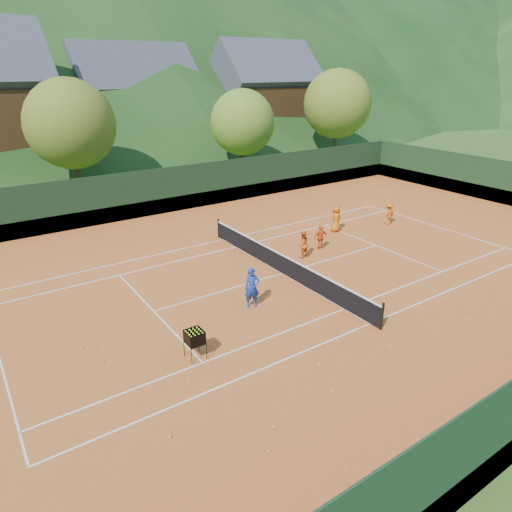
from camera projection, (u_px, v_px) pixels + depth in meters
ground at (282, 274)px, 21.40m from camera, size 400.00×400.00×0.00m
clay_court at (282, 274)px, 21.40m from camera, size 40.00×24.00×0.02m
coach at (252, 288)px, 18.12m from camera, size 0.71×0.58×1.68m
student_a at (303, 244)px, 22.95m from camera, size 0.68×0.53×1.40m
student_b at (321, 237)px, 24.03m from camera, size 0.82×0.50×1.30m
student_c at (336, 219)px, 26.55m from camera, size 0.79×0.53×1.58m
student_d at (389, 214)px, 27.72m from camera, size 0.92×0.56×1.38m
tennis_ball_0 at (390, 345)px, 15.82m from camera, size 0.07×0.07×0.07m
tennis_ball_1 at (329, 289)px, 19.79m from camera, size 0.07×0.07×0.07m
tennis_ball_2 at (82, 348)px, 15.66m from camera, size 0.07×0.07×0.07m
tennis_ball_3 at (274, 427)px, 12.21m from camera, size 0.07×0.07×0.07m
tennis_ball_4 at (345, 269)px, 21.80m from camera, size 0.07×0.07×0.07m
tennis_ball_5 at (189, 381)px, 13.99m from camera, size 0.07×0.07×0.07m
tennis_ball_6 at (332, 392)px, 13.54m from camera, size 0.07×0.07×0.07m
tennis_ball_7 at (503, 331)px, 16.65m from camera, size 0.07×0.07×0.07m
tennis_ball_8 at (269, 451)px, 11.45m from camera, size 0.07×0.07×0.07m
tennis_ball_9 at (170, 437)px, 11.90m from camera, size 0.07×0.07×0.07m
tennis_ball_10 at (446, 297)px, 19.09m from camera, size 0.07×0.07×0.07m
tennis_ball_11 at (319, 364)px, 14.80m from camera, size 0.07×0.07×0.07m
tennis_ball_12 at (235, 340)px, 16.09m from camera, size 0.07×0.07×0.07m
tennis_ball_13 at (346, 298)px, 19.02m from camera, size 0.07×0.07×0.07m
tennis_ball_14 at (104, 346)px, 15.77m from camera, size 0.07×0.07×0.07m
tennis_ball_16 at (398, 303)px, 18.62m from camera, size 0.07×0.07×0.07m
tennis_ball_17 at (467, 320)px, 17.41m from camera, size 0.07×0.07×0.07m
tennis_ball_19 at (103, 362)px, 14.90m from camera, size 0.07×0.07×0.07m
tennis_ball_20 at (483, 293)px, 19.50m from camera, size 0.07×0.07×0.07m
court_lines at (282, 273)px, 21.39m from camera, size 23.83×11.03×0.00m
tennis_net at (283, 264)px, 21.20m from camera, size 0.10×12.07×1.10m
perimeter_fence at (283, 249)px, 20.91m from camera, size 40.40×24.24×3.00m
ball_hopper at (195, 338)px, 14.95m from camera, size 0.57×0.57×1.00m
chalet_mid at (135, 107)px, 48.57m from camera, size 12.65×8.82×11.45m
chalet_right at (264, 102)px, 52.67m from camera, size 11.50×8.82×11.91m
tree_b at (70, 124)px, 32.61m from camera, size 6.40×6.40×8.40m
tree_c at (243, 122)px, 39.36m from camera, size 5.60×5.60×7.35m
tree_d at (337, 104)px, 45.97m from camera, size 6.80×6.80×8.93m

